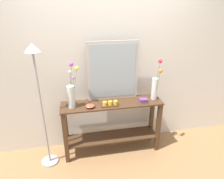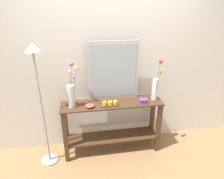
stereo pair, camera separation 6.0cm
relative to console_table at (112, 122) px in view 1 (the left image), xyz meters
name	(u,v)px [view 1 (the left image)]	position (x,y,z in m)	size (l,w,h in m)	color
ground_plane	(112,149)	(0.00, 0.00, -0.51)	(7.00, 6.00, 0.02)	#997047
wall_back	(108,60)	(0.00, 0.29, 0.85)	(6.40, 0.08, 2.70)	silver
console_table	(112,122)	(0.00, 0.00, 0.00)	(1.42, 0.35, 0.81)	#472D1C
mirror_leaning	(113,71)	(0.04, 0.14, 0.73)	(0.71, 0.03, 0.83)	#B7B2AD
tall_vase_left	(71,93)	(-0.54, -0.02, 0.52)	(0.18, 0.14, 0.61)	silver
vase_right	(155,86)	(0.62, 0.00, 0.52)	(0.09, 0.17, 0.62)	silver
candle_tray	(110,104)	(-0.04, -0.08, 0.34)	(0.24, 0.09, 0.07)	#472D1C
decorative_bowl	(90,106)	(-0.31, -0.08, 0.34)	(0.12, 0.12, 0.04)	#B24C38
book_stack	(143,100)	(0.43, -0.08, 0.35)	(0.12, 0.09, 0.06)	#B2A893
floor_lamp	(39,89)	(-0.93, -0.09, 0.64)	(0.24, 0.24, 1.69)	#9E9EA3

